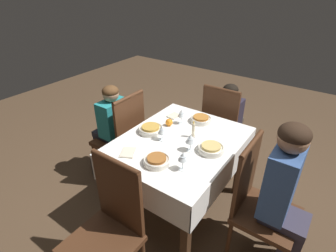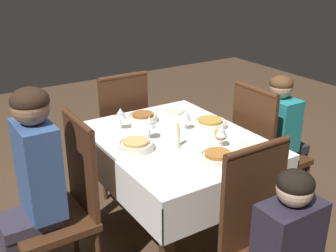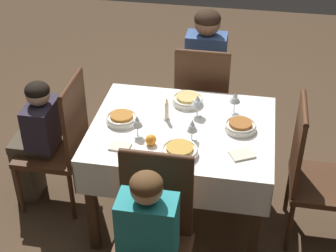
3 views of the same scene
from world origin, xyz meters
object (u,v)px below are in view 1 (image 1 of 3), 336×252
chair_north (258,200)px  wine_glass_west (181,114)px  wine_glass_north (191,139)px  wine_glass_south (162,130)px  bowl_south (151,129)px  bowl_east (157,160)px  bowl_north (211,148)px  person_adult_denim (286,194)px  wine_glass_east (183,157)px  dining_table (179,150)px  chair_south (123,135)px  chair_west (222,125)px  candle_centerpiece (193,131)px  chair_east (109,225)px  orange_fruit (169,122)px  person_child_dark (229,118)px  person_child_teal (111,127)px  napkin_spare_side (128,152)px  napkin_red_folded (174,116)px  bowl_west (201,119)px

chair_north → wine_glass_west: (-0.30, -0.87, 0.33)m
wine_glass_north → wine_glass_south: wine_glass_north is taller
wine_glass_north → bowl_south: wine_glass_north is taller
bowl_east → wine_glass_west: bearing=-163.7°
bowl_north → bowl_south: (0.04, -0.57, -0.00)m
person_adult_denim → wine_glass_east: (0.26, -0.66, 0.18)m
wine_glass_south → dining_table: bearing=121.6°
chair_south → dining_table: bearing=86.3°
bowl_east → chair_west: bearing=-179.7°
chair_west → bowl_east: chair_west is taller
wine_glass_north → candle_centerpiece: candle_centerpiece is taller
chair_east → orange_fruit: bearing=101.9°
person_adult_denim → candle_centerpiece: (-0.16, -0.82, 0.13)m
dining_table → chair_east: 0.84m
person_child_dark → bowl_east: (1.37, 0.01, 0.25)m
person_adult_denim → bowl_east: (0.31, -0.85, 0.10)m
chair_east → person_child_teal: size_ratio=0.96×
bowl_north → orange_fruit: 0.52m
chair_north → person_child_teal: person_child_teal is taller
person_child_teal → bowl_east: 1.03m
orange_fruit → napkin_spare_side: size_ratio=0.39×
chair_south → bowl_north: bearing=87.9°
person_adult_denim → chair_north: bearing=90.0°
person_child_dark → wine_glass_east: 1.38m
chair_east → bowl_east: 0.54m
bowl_north → wine_glass_north: bearing=-59.1°
person_child_teal → wine_glass_north: (0.12, 1.04, 0.29)m
napkin_red_folded → napkin_spare_side: same height
person_adult_denim → wine_glass_west: bearing=73.7°
person_child_dark → orange_fruit: bearing=74.2°
candle_centerpiece → bowl_south: bearing=-68.2°
bowl_north → wine_glass_west: bearing=-119.4°
bowl_north → wine_glass_east: bearing=-11.1°
chair_north → wine_glass_north: bearing=92.6°
dining_table → chair_south: (-0.05, -0.72, -0.12)m
chair_south → bowl_north: 1.04m
bowl_north → wine_glass_south: bearing=-78.1°
dining_table → wine_glass_south: (0.08, -0.13, 0.20)m
wine_glass_north → dining_table: bearing=-116.9°
candle_centerpiece → wine_glass_east: bearing=20.9°
person_child_teal → bowl_east: (0.40, 0.93, 0.21)m
bowl_south → chair_north: bearing=88.9°
person_adult_denim → wine_glass_east: 0.73m
wine_glass_south → bowl_east: wine_glass_south is taller
chair_west → wine_glass_north: 0.98m
bowl_east → napkin_spare_side: bowl_east is taller
bowl_north → bowl_west: same height
wine_glass_north → bowl_south: (-0.05, -0.43, -0.08)m
wine_glass_east → wine_glass_south: bearing=-123.2°
dining_table → candle_centerpiece: 0.21m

